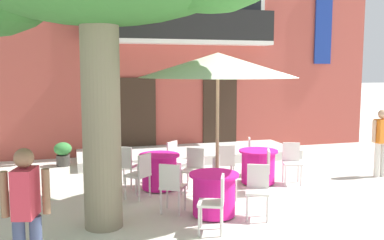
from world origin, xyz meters
TOP-DOWN VIEW (x-y plane):
  - ground_plane at (0.00, 0.00)m, footprint 120.00×120.00m
  - building_facade at (-0.28, 6.99)m, footprint 13.00×5.09m
  - entrance_step_platform at (-0.28, 3.99)m, footprint 6.18×2.03m
  - cafe_table_near_tree at (-1.15, -0.83)m, footprint 0.86×0.86m
  - cafe_chair_near_tree_0 at (-1.82, -0.49)m, footprint 0.55×0.55m
  - cafe_chair_near_tree_1 at (-1.36, -1.55)m, footprint 0.52×0.52m
  - cafe_chair_near_tree_2 at (-0.44, -1.08)m, footprint 0.53×0.53m
  - cafe_chair_near_tree_3 at (-0.77, -0.17)m, footprint 0.56×0.56m
  - cafe_table_middle at (-1.72, 1.09)m, footprint 0.86×0.86m
  - cafe_chair_middle_0 at (-1.07, 0.70)m, footprint 0.56×0.56m
  - cafe_chair_middle_1 at (-1.22, 1.65)m, footprint 0.57×0.57m
  - cafe_chair_middle_2 at (-2.39, 1.44)m, footprint 0.55×0.55m
  - cafe_chair_middle_3 at (-2.21, 0.52)m, footprint 0.57×0.57m
  - cafe_table_front at (0.49, 0.93)m, footprint 0.86×0.86m
  - cafe_chair_front_0 at (0.70, 1.65)m, footprint 0.52×0.52m
  - cafe_chair_front_1 at (-0.25, 1.02)m, footprint 0.48×0.48m
  - cafe_chair_front_2 at (0.27, 0.21)m, footprint 0.52×0.52m
  - cafe_chair_front_3 at (1.23, 0.75)m, footprint 0.51×0.51m
  - cafe_umbrella at (-0.90, -0.27)m, footprint 2.90×2.90m
  - ground_planter_left at (-3.72, 3.98)m, footprint 0.46×0.46m
  - pedestrian_near_entrance at (-4.02, -2.66)m, footprint 0.53×0.39m
  - pedestrian_mid_plaza at (3.56, 0.72)m, footprint 0.53×0.27m

SIDE VIEW (x-z plane):
  - ground_plane at x=0.00m, z-range 0.00..0.00m
  - entrance_step_platform at x=-0.28m, z-range 0.00..0.25m
  - ground_planter_left at x=-3.72m, z-range 0.04..0.67m
  - cafe_table_near_tree at x=-1.15m, z-range 0.01..0.77m
  - cafe_table_middle at x=-1.72m, z-range 0.01..0.77m
  - cafe_table_front at x=0.49m, z-range 0.01..0.77m
  - cafe_chair_near_tree_0 at x=-1.82m, z-range 0.07..0.98m
  - cafe_chair_near_tree_1 at x=-1.36m, z-range 0.07..0.98m
  - cafe_chair_near_tree_2 at x=-0.44m, z-range 0.07..0.98m
  - cafe_chair_near_tree_3 at x=-0.77m, z-range 0.07..0.98m
  - cafe_chair_middle_0 at x=-1.07m, z-range 0.07..0.98m
  - cafe_chair_middle_1 at x=-1.22m, z-range 0.07..0.98m
  - cafe_chair_middle_2 at x=-2.39m, z-range 0.07..0.98m
  - cafe_chair_middle_3 at x=-2.21m, z-range 0.07..0.98m
  - cafe_chair_front_0 at x=0.70m, z-range 0.07..0.98m
  - cafe_chair_front_1 at x=-0.25m, z-range 0.07..0.98m
  - cafe_chair_front_2 at x=0.27m, z-range 0.07..0.98m
  - cafe_chair_front_3 at x=1.23m, z-range 0.07..0.98m
  - pedestrian_mid_plaza at x=3.56m, z-range 0.10..1.71m
  - pedestrian_near_entrance at x=-4.02m, z-range 0.11..1.79m
  - cafe_umbrella at x=-0.90m, z-range 1.19..4.04m
  - building_facade at x=-0.28m, z-range 0.00..7.50m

